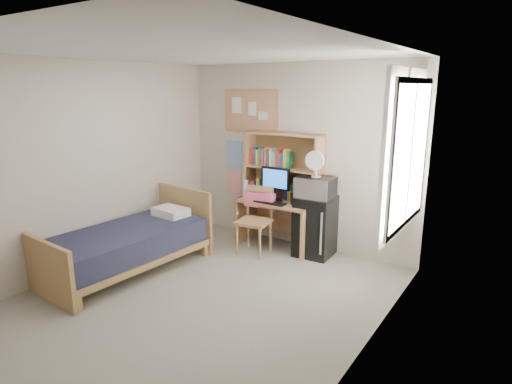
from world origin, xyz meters
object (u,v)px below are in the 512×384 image
Objects in this scene: speaker_left at (258,193)px; desk_fan at (317,165)px; mini_fridge at (315,226)px; monitor at (275,185)px; bed at (127,250)px; desk_chair at (254,221)px; desk at (277,224)px; microwave at (316,187)px; bulletin_board at (250,111)px; speaker_right at (294,198)px.

desk_fan reaches higher than speaker_left.
mini_fridge is 0.79m from monitor.
bed is 12.36× the size of speaker_left.
desk is at bearing 61.12° from desk_chair.
microwave is (0.00, -0.02, 0.55)m from mini_fridge.
bulletin_board reaches higher than desk_fan.
speaker_left is at bearing -168.69° from desk.
microwave is at bearing 5.18° from speaker_left.
bulletin_board is at bearing 156.85° from desk.
bulletin_board reaches higher than monitor.
speaker_right is (1.46, 1.69, 0.51)m from bed.
desk_chair is 0.59m from monitor.
desk_chair is 1.13× the size of mini_fridge.
mini_fridge is 2.61× the size of desk_fan.
bed is 4.15× the size of microwave.
microwave is (0.73, 0.40, 0.50)m from desk_chair.
monitor is 2.94× the size of speaker_left.
desk is 7.04× the size of speaker_left.
microwave is at bearing -90.00° from mini_fridge.
desk is 2.37× the size of microwave.
desk_chair is 1.15m from desk_fan.
microwave is (0.58, 0.02, 0.62)m from desk.
mini_fridge is 0.85m from desk_fan.
microwave is at bearing 0.00° from desk_fan.
desk_fan reaches higher than desk_chair.
speaker_left is 0.60m from speaker_right.
speaker_left is (-0.88, -0.10, 0.37)m from mini_fridge.
speaker_right reaches higher than bed.
bulletin_board is 1.24m from speaker_left.
speaker_right is at bearing -11.31° from desk.
mini_fridge reaches higher than bed.
desk_fan reaches higher than desk.
bulletin_board is at bearing 164.99° from microwave.
mini_fridge is at bearing 90.00° from desk_fan.
microwave reaches higher than mini_fridge.
desk_fan is (0.58, 0.02, 0.91)m from desk.
monitor is at bearing 0.00° from speaker_left.
microwave is at bearing -12.20° from bulletin_board.
bed is 2.29m from speaker_right.
desk is 1.08m from desk_fan.
desk_chair is at bearing -152.71° from mini_fridge.
desk_fan reaches higher than bed.
desk is at bearing 11.31° from speaker_left.
speaker_left is at bearing 67.05° from bed.
speaker_right is at bearing 0.00° from monitor.
desk_chair is at bearing 57.40° from bed.
desk is 0.57× the size of bed.
desk_chair is at bearing -153.93° from desk_fan.
desk is 0.53m from speaker_left.
desk_chair is at bearing -110.45° from desk.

